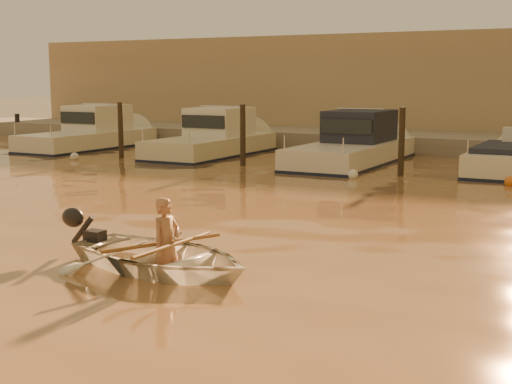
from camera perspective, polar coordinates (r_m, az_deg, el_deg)
The scene contains 19 objects.
ground_plane at distance 9.14m, azimuth -12.48°, elevation -8.95°, with size 160.00×160.00×0.00m, color brown.
dinghy at distance 10.62m, azimuth -7.55°, elevation -5.16°, with size 2.21×3.10×0.64m, color silver.
person at distance 10.51m, azimuth -7.18°, elevation -4.21°, with size 0.51×0.33×1.39m, color #A06E50.
outboard_motor at distance 11.68m, azimuth -12.84°, elevation -3.62°, with size 0.90×0.40×0.70m, color black, non-canonical shape.
oar_port at distance 10.40m, azimuth -6.59°, elevation -4.21°, with size 0.06×0.06×2.10m, color olive.
oar_starboard at distance 10.54m, azimuth -7.38°, elevation -4.05°, with size 0.06×0.06×2.10m, color brown.
moored_boat_0 at distance 29.99m, azimuth -13.28°, elevation 4.60°, with size 2.26×7.18×1.75m, color silver, non-canonical shape.
moored_boat_1 at distance 26.53m, azimuth -3.59°, elevation 4.28°, with size 2.35×6.96×1.75m, color beige, non-canonical shape.
moored_boat_2 at distance 24.14m, azimuth 7.73°, elevation 3.76°, with size 2.34×7.82×1.75m, color silver, non-canonical shape.
moored_boat_3 at distance 22.97m, azimuth 19.71°, elevation 2.05°, with size 2.04×5.91×0.95m, color beige, non-canonical shape.
piling_0 at distance 26.11m, azimuth -10.77°, elevation 4.68°, with size 0.18×0.18×2.20m, color #2D2319.
piling_1 at distance 23.35m, azimuth -1.06°, elevation 4.34°, with size 0.18×0.18×2.20m, color #2D2319.
piling_2 at distance 21.33m, azimuth 11.56°, elevation 3.72°, with size 0.18×0.18×2.20m, color #2D2319.
fender_a at distance 25.96m, azimuth -14.32°, elevation 2.76°, with size 0.30×0.30×0.30m, color silver.
fender_b at distance 24.43m, azimuth -5.10°, elevation 2.63°, with size 0.30×0.30×0.30m, color #CE4B18.
fender_c at distance 20.58m, azimuth 7.76°, elevation 1.40°, with size 0.30×0.30×0.30m, color white.
fender_d at distance 20.11m, azimuth 19.67°, elevation 0.78°, with size 0.30×0.30×0.30m, color orange.
quay at distance 28.80m, azimuth 16.18°, elevation 3.37°, with size 52.00×4.00×1.00m, color gray.
waterfront_building at distance 34.09m, azimuth 18.22°, elevation 7.88°, with size 46.00×7.00×4.80m, color #9E8466.
Camera 1 is at (5.66, -6.62, 2.78)m, focal length 50.00 mm.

